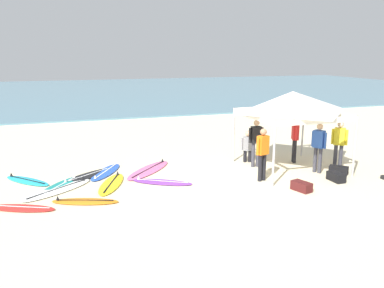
# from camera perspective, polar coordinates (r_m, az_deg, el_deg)

# --- Properties ---
(ground_plane) EXTENTS (80.00, 80.00, 0.00)m
(ground_plane) POSITION_cam_1_polar(r_m,az_deg,el_deg) (12.44, 4.44, -6.13)
(ground_plane) COLOR beige
(sea) EXTENTS (80.00, 36.00, 0.10)m
(sea) POSITION_cam_1_polar(r_m,az_deg,el_deg) (42.95, -12.18, 7.31)
(sea) COLOR #568499
(sea) RESTS_ON ground
(canopy_tent) EXTENTS (3.11, 3.11, 2.75)m
(canopy_tent) POSITION_cam_1_polar(r_m,az_deg,el_deg) (14.24, 14.08, 5.84)
(canopy_tent) COLOR #B7B7BC
(canopy_tent) RESTS_ON ground
(surfboard_white) EXTENTS (2.35, 2.04, 0.19)m
(surfboard_white) POSITION_cam_1_polar(r_m,az_deg,el_deg) (12.72, -18.57, -6.18)
(surfboard_white) COLOR white
(surfboard_white) RESTS_ON ground
(surfboard_cyan) EXTENTS (1.65, 1.75, 0.19)m
(surfboard_cyan) POSITION_cam_1_polar(r_m,az_deg,el_deg) (13.92, -22.39, -4.84)
(surfboard_cyan) COLOR #23B2CC
(surfboard_cyan) RESTS_ON ground
(surfboard_purple) EXTENTS (1.94, 1.45, 0.19)m
(surfboard_purple) POSITION_cam_1_polar(r_m,az_deg,el_deg) (12.79, -4.27, -5.40)
(surfboard_purple) COLOR purple
(surfboard_purple) RESTS_ON ground
(surfboard_orange) EXTENTS (1.91, 1.09, 0.19)m
(surfboard_orange) POSITION_cam_1_polar(r_m,az_deg,el_deg) (11.55, -15.00, -7.87)
(surfboard_orange) COLOR orange
(surfboard_orange) RESTS_ON ground
(surfboard_yellow) EXTENTS (1.32, 2.22, 0.19)m
(surfboard_yellow) POSITION_cam_1_polar(r_m,az_deg,el_deg) (12.84, -11.38, -5.56)
(surfboard_yellow) COLOR yellow
(surfboard_yellow) RESTS_ON ground
(surfboard_pink) EXTENTS (2.23, 2.38, 0.19)m
(surfboard_pink) POSITION_cam_1_polar(r_m,az_deg,el_deg) (14.12, -6.18, -3.67)
(surfboard_pink) COLOR pink
(surfboard_pink) RESTS_ON ground
(surfboard_blue) EXTENTS (1.51, 2.07, 0.19)m
(surfboard_blue) POSITION_cam_1_polar(r_m,az_deg,el_deg) (14.10, -12.16, -3.92)
(surfboard_blue) COLOR blue
(surfboard_blue) RESTS_ON ground
(surfboard_teal) EXTENTS (1.70, 2.16, 0.19)m
(surfboard_teal) POSITION_cam_1_polar(r_m,az_deg,el_deg) (12.96, -18.40, -5.81)
(surfboard_teal) COLOR #19847F
(surfboard_teal) RESTS_ON ground
(surfboard_red) EXTENTS (1.89, 1.24, 0.19)m
(surfboard_red) POSITION_cam_1_polar(r_m,az_deg,el_deg) (11.64, -23.13, -8.35)
(surfboard_red) COLOR red
(surfboard_red) RESTS_ON ground
(surfboard_black) EXTENTS (2.07, 1.81, 0.19)m
(surfboard_black) POSITION_cam_1_polar(r_m,az_deg,el_deg) (13.81, -14.70, -4.41)
(surfboard_black) COLOR black
(surfboard_black) RESTS_ON ground
(person_black) EXTENTS (0.55, 0.26, 1.71)m
(person_black) POSITION_cam_1_polar(r_m,az_deg,el_deg) (14.50, 9.08, 0.57)
(person_black) COLOR #383842
(person_black) RESTS_ON ground
(person_orange) EXTENTS (0.52, 0.33, 1.71)m
(person_orange) POSITION_cam_1_polar(r_m,az_deg,el_deg) (12.93, 10.01, -0.97)
(person_orange) COLOR black
(person_orange) RESTS_ON ground
(person_blue) EXTENTS (0.35, 0.51, 1.71)m
(person_blue) POSITION_cam_1_polar(r_m,az_deg,el_deg) (14.27, 17.55, -0.08)
(person_blue) COLOR #383842
(person_blue) RESTS_ON ground
(person_red) EXTENTS (0.34, 0.52, 1.71)m
(person_red) POSITION_cam_1_polar(r_m,az_deg,el_deg) (15.39, 14.43, 1.03)
(person_red) COLOR black
(person_red) RESTS_ON ground
(person_yellow) EXTENTS (0.42, 0.41, 1.71)m
(person_yellow) POSITION_cam_1_polar(r_m,az_deg,el_deg) (14.95, 20.18, 0.30)
(person_yellow) COLOR #383842
(person_yellow) RESTS_ON ground
(person_grey) EXTENTS (0.52, 0.34, 1.20)m
(person_grey) POSITION_cam_1_polar(r_m,az_deg,el_deg) (15.16, 7.93, -0.14)
(person_grey) COLOR black
(person_grey) RESTS_ON ground
(gear_bag_near_tent) EXTENTS (0.48, 0.67, 0.28)m
(gear_bag_near_tent) POSITION_cam_1_polar(r_m,az_deg,el_deg) (12.48, 15.29, -5.82)
(gear_bag_near_tent) COLOR #4C1919
(gear_bag_near_tent) RESTS_ON ground
(gear_bag_by_pole) EXTENTS (0.64, 0.66, 0.28)m
(gear_bag_by_pole) POSITION_cam_1_polar(r_m,az_deg,el_deg) (14.51, 20.10, -3.52)
(gear_bag_by_pole) COLOR black
(gear_bag_by_pole) RESTS_ON ground
(gear_bag_on_sand) EXTENTS (0.34, 0.61, 0.28)m
(gear_bag_on_sand) POSITION_cam_1_polar(r_m,az_deg,el_deg) (13.73, 19.79, -4.42)
(gear_bag_on_sand) COLOR black
(gear_bag_on_sand) RESTS_ON ground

